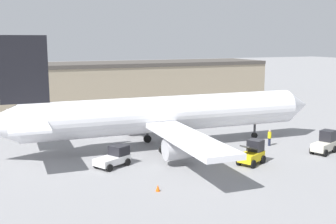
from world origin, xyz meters
name	(u,v)px	position (x,y,z in m)	size (l,w,h in m)	color
ground_plane	(168,147)	(0.00, 0.00, 0.00)	(400.00, 400.00, 0.00)	gray
terminal_building	(20,85)	(-13.07, 38.15, 3.81)	(97.87, 13.41, 7.60)	gray
airplane	(160,115)	(-0.98, 0.03, 3.75)	(39.46, 32.76, 12.42)	white
ground_crew_worker	(269,137)	(10.85, -4.16, 0.98)	(0.41, 0.41, 1.85)	#1E2338
baggage_tug	(114,157)	(-7.67, -4.85, 0.90)	(3.85, 3.26, 1.91)	silver
belt_loader_truck	(252,153)	(4.94, -9.43, 1.08)	(3.34, 2.89, 2.31)	yellow
pushback_tug	(325,143)	(14.42, -9.04, 1.08)	(3.50, 2.73, 2.38)	beige
safety_cone_near	(158,188)	(-6.36, -12.85, 0.28)	(0.36, 0.36, 0.55)	#EF590F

